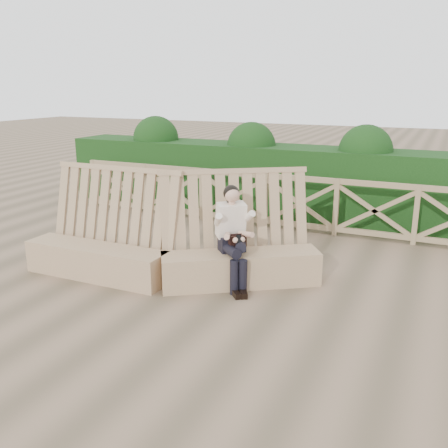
% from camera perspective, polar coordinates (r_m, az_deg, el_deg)
% --- Properties ---
extents(ground, '(60.00, 60.00, 0.00)m').
position_cam_1_polar(ground, '(6.92, 0.20, -8.21)').
color(ground, brown).
rests_on(ground, ground).
extents(bench, '(4.29, 1.91, 1.62)m').
position_cam_1_polar(bench, '(7.42, -6.40, -3.25)').
color(bench, '#997857').
rests_on(bench, ground).
extents(woman, '(0.74, 0.85, 1.44)m').
position_cam_1_polar(woman, '(7.05, 1.06, -0.98)').
color(woman, black).
rests_on(woman, ground).
extents(guardrail, '(10.10, 0.09, 1.10)m').
position_cam_1_polar(guardrail, '(9.88, 8.61, 2.35)').
color(guardrail, '#80694A').
rests_on(guardrail, ground).
extents(hedge, '(12.00, 1.20, 1.50)m').
position_cam_1_polar(hedge, '(10.98, 10.41, 4.65)').
color(hedge, black).
rests_on(hedge, ground).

